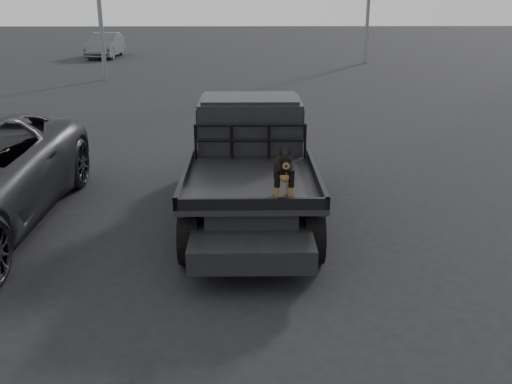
{
  "coord_description": "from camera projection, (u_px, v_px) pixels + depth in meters",
  "views": [
    {
      "loc": [
        0.12,
        -6.59,
        3.45
      ],
      "look_at": [
        0.22,
        -0.29,
        1.25
      ],
      "focal_mm": 40.0,
      "sensor_mm": 36.0,
      "label": 1
    }
  ],
  "objects": [
    {
      "name": "flatbed_ute",
      "position": [
        251.0,
        189.0,
        9.21
      ],
      "size": [
        2.0,
        5.4,
        0.92
      ],
      "primitive_type": null,
      "color": "black",
      "rests_on": "ground"
    },
    {
      "name": "ground",
      "position": [
        239.0,
        276.0,
        7.35
      ],
      "size": [
        120.0,
        120.0,
        0.0
      ],
      "primitive_type": "plane",
      "color": "black",
      "rests_on": "ground"
    },
    {
      "name": "distant_car_a",
      "position": [
        105.0,
        45.0,
        32.4
      ],
      "size": [
        1.44,
        4.11,
        1.35
      ],
      "primitive_type": "imported",
      "rotation": [
        0.0,
        0.0,
        -0.0
      ],
      "color": "#535358",
      "rests_on": "ground"
    },
    {
      "name": "ute_cab",
      "position": [
        250.0,
        122.0,
        9.81
      ],
      "size": [
        1.72,
        1.3,
        0.88
      ],
      "primitive_type": null,
      "color": "black",
      "rests_on": "flatbed_ute"
    },
    {
      "name": "headache_rack",
      "position": [
        250.0,
        142.0,
        9.16
      ],
      "size": [
        1.8,
        0.08,
        0.55
      ],
      "primitive_type": null,
      "color": "black",
      "rests_on": "flatbed_ute"
    },
    {
      "name": "dog",
      "position": [
        283.0,
        172.0,
        7.29
      ],
      "size": [
        0.32,
        0.6,
        0.74
      ],
      "primitive_type": null,
      "color": "black",
      "rests_on": "flatbed_ute"
    }
  ]
}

